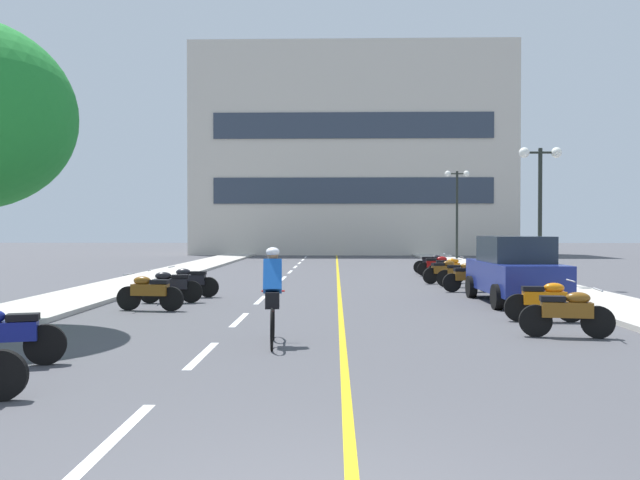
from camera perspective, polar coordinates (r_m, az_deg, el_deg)
The scene contains 33 objects.
ground_plane at distance 25.20m, azimuth 1.07°, elevation -3.61°, with size 140.00×140.00×0.00m, color #47474C.
curb_left at distance 29.12m, azimuth -13.23°, elevation -2.90°, with size 2.40×72.00×0.12m, color #B7B2A8.
curb_right at distance 29.06m, azimuth 15.46°, elevation -2.92°, with size 2.40×72.00×0.12m, color #B7B2A8.
lane_dash_0 at distance 6.78m, azimuth -17.62°, elevation -16.27°, with size 0.14×2.20×0.01m, color silver.
lane_dash_1 at distance 10.53m, azimuth -10.43°, elevation -10.02°, with size 0.14×2.20×0.01m, color silver.
lane_dash_2 at distance 14.42m, azimuth -7.16°, elevation -7.04°, with size 0.14×2.20×0.01m, color silver.
lane_dash_3 at distance 18.35m, azimuth -5.31°, elevation -5.32°, with size 0.14×2.20×0.01m, color silver.
lane_dash_4 at distance 22.31m, azimuth -4.12°, elevation -4.20°, with size 0.14×2.20×0.01m, color silver.
lane_dash_5 at distance 26.28m, azimuth -3.29°, elevation -3.42°, with size 0.14×2.20×0.01m, color silver.
lane_dash_6 at distance 30.26m, azimuth -2.68°, elevation -2.84°, with size 0.14×2.20×0.01m, color silver.
lane_dash_7 at distance 34.24m, azimuth -2.21°, elevation -2.40°, with size 0.14×2.20×0.01m, color silver.
lane_dash_8 at distance 38.23m, azimuth -1.84°, elevation -2.05°, with size 0.14×2.20×0.01m, color silver.
lane_dash_9 at distance 42.22m, azimuth -1.54°, elevation -1.77°, with size 0.14×2.20×0.01m, color silver.
lane_dash_10 at distance 46.21m, azimuth -1.29°, elevation -1.53°, with size 0.14×2.20×0.01m, color silver.
lane_dash_11 at distance 50.20m, azimuth -1.08°, elevation -1.34°, with size 0.14×2.20×0.01m, color silver.
centre_line_yellow at distance 28.19m, azimuth 1.61°, elevation -3.12°, with size 0.12×66.00×0.01m, color gold.
office_building at distance 52.99m, azimuth 2.84°, elevation 7.76°, with size 25.49×7.08×16.59m.
street_lamp_mid at distance 23.30m, azimuth 18.99°, elevation 4.82°, with size 1.46×0.36×4.70m.
street_lamp_far at distance 39.14m, azimuth 12.09°, elevation 3.90°, with size 1.46×0.36×5.39m.
parked_car_near at distance 18.19m, azimuth 16.92°, elevation -2.52°, with size 1.99×4.23×1.82m.
motorcycle_1 at distance 10.47m, azimuth -26.32°, elevation -7.56°, with size 1.65×0.75×0.92m.
motorcycle_2 at distance 12.76m, azimuth 21.12°, elevation -6.01°, with size 1.70×0.60×0.92m.
motorcycle_3 at distance 14.75m, azimuth 19.37°, elevation -5.07°, with size 1.70×0.60×0.92m.
motorcycle_4 at distance 16.35m, azimuth -14.92°, elevation -4.46°, with size 1.70×0.60×0.92m.
motorcycle_5 at distance 17.93m, azimuth -13.17°, elevation -3.98°, with size 1.70×0.60×0.92m.
motorcycle_6 at distance 19.31m, azimuth -11.52°, elevation -3.62°, with size 1.70×0.60×0.92m.
motorcycle_7 at distance 21.08m, azimuth 13.10°, elevation -3.24°, with size 1.70×0.60×0.92m.
motorcycle_8 at distance 22.64m, azimuth 12.48°, elevation -2.95°, with size 1.65×0.75×0.92m.
motorcycle_9 at distance 24.15m, azimuth 10.99°, elevation -2.71°, with size 1.64×0.78×0.92m.
motorcycle_10 at distance 26.14m, azimuth 11.35°, elevation -2.43°, with size 1.70×0.60×0.92m.
motorcycle_11 at distance 27.78m, azimuth 10.40°, elevation -2.23°, with size 1.70×0.60×0.92m.
motorcycle_12 at distance 29.30m, azimuth 9.98°, elevation -2.06°, with size 1.70×0.60×0.92m.
cyclist_rider at distance 11.21m, azimuth -4.24°, elevation -4.77°, with size 0.42×1.77×1.71m.
Camera 1 is at (0.11, -4.12, 2.00)m, focal length 36.00 mm.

